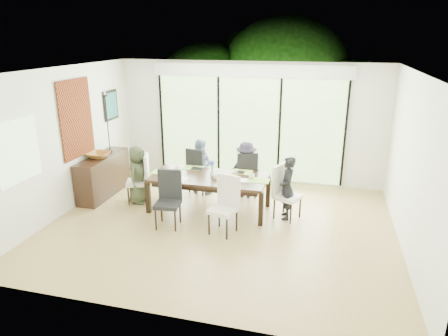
% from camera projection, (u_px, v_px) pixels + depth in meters
% --- Properties ---
extents(floor, '(6.00, 5.00, 0.01)m').
position_uv_depth(floor, '(221.00, 226.00, 7.13)').
color(floor, olive).
rests_on(floor, ground).
extents(ceiling, '(6.00, 5.00, 0.01)m').
position_uv_depth(ceiling, '(220.00, 70.00, 6.27)').
color(ceiling, white).
rests_on(ceiling, wall_back).
extents(wall_back, '(6.00, 0.02, 2.70)m').
position_uv_depth(wall_back, '(249.00, 123.00, 9.00)').
color(wall_back, silver).
rests_on(wall_back, floor).
extents(wall_front, '(6.00, 0.02, 2.70)m').
position_uv_depth(wall_front, '(161.00, 215.00, 4.39)').
color(wall_front, silver).
rests_on(wall_front, floor).
extents(wall_left, '(0.02, 5.00, 2.70)m').
position_uv_depth(wall_left, '(64.00, 141.00, 7.41)').
color(wall_left, silver).
rests_on(wall_left, floor).
extents(wall_right, '(0.02, 5.00, 2.70)m').
position_uv_depth(wall_right, '(414.00, 167.00, 5.98)').
color(wall_right, silver).
rests_on(wall_right, floor).
extents(glass_doors, '(4.20, 0.02, 2.30)m').
position_uv_depth(glass_doors, '(249.00, 129.00, 9.01)').
color(glass_doors, '#598C3F').
rests_on(glass_doors, wall_back).
extents(blinds_header, '(4.40, 0.06, 0.28)m').
position_uv_depth(blinds_header, '(250.00, 71.00, 8.59)').
color(blinds_header, white).
rests_on(blinds_header, wall_back).
extents(mullion_a, '(0.05, 0.04, 2.30)m').
position_uv_depth(mullion_a, '(162.00, 125.00, 9.50)').
color(mullion_a, black).
rests_on(mullion_a, wall_back).
extents(mullion_b, '(0.05, 0.04, 2.30)m').
position_uv_depth(mullion_b, '(219.00, 128.00, 9.17)').
color(mullion_b, black).
rests_on(mullion_b, wall_back).
extents(mullion_c, '(0.05, 0.04, 2.30)m').
position_uv_depth(mullion_c, '(279.00, 131.00, 8.84)').
color(mullion_c, black).
rests_on(mullion_c, wall_back).
extents(mullion_d, '(0.05, 0.04, 2.30)m').
position_uv_depth(mullion_d, '(345.00, 135.00, 8.51)').
color(mullion_d, black).
rests_on(mullion_d, wall_back).
extents(side_window, '(0.02, 0.90, 1.00)m').
position_uv_depth(side_window, '(18.00, 151.00, 6.25)').
color(side_window, '#8CAD7F').
rests_on(side_window, wall_left).
extents(deck, '(6.00, 1.80, 0.10)m').
position_uv_depth(deck, '(255.00, 169.00, 10.26)').
color(deck, brown).
rests_on(deck, ground).
extents(rail_top, '(6.00, 0.08, 0.06)m').
position_uv_depth(rail_top, '(260.00, 139.00, 10.81)').
color(rail_top, brown).
rests_on(rail_top, deck).
extents(foliage_left, '(3.20, 3.20, 3.20)m').
position_uv_depth(foliage_left, '(207.00, 98.00, 11.87)').
color(foliage_left, '#14380F').
rests_on(foliage_left, ground).
extents(foliage_mid, '(4.00, 4.00, 4.00)m').
position_uv_depth(foliage_mid, '(284.00, 86.00, 11.78)').
color(foliage_mid, '#14380F').
rests_on(foliage_mid, ground).
extents(foliage_right, '(2.80, 2.80, 2.80)m').
position_uv_depth(foliage_right, '(346.00, 111.00, 10.79)').
color(foliage_right, '#14380F').
rests_on(foliage_right, ground).
extents(foliage_far, '(3.60, 3.60, 3.60)m').
position_uv_depth(foliage_far, '(255.00, 88.00, 12.72)').
color(foliage_far, '#14380F').
rests_on(foliage_far, ground).
extents(table_top, '(2.19, 1.00, 0.05)m').
position_uv_depth(table_top, '(209.00, 178.00, 7.57)').
color(table_top, black).
rests_on(table_top, floor).
extents(table_apron, '(2.01, 0.82, 0.09)m').
position_uv_depth(table_apron, '(209.00, 182.00, 7.60)').
color(table_apron, black).
rests_on(table_apron, floor).
extents(table_leg_fl, '(0.08, 0.08, 0.63)m').
position_uv_depth(table_leg_fl, '(148.00, 197.00, 7.54)').
color(table_leg_fl, black).
rests_on(table_leg_fl, floor).
extents(table_leg_fr, '(0.08, 0.08, 0.63)m').
position_uv_depth(table_leg_fr, '(261.00, 209.00, 7.03)').
color(table_leg_fr, black).
rests_on(table_leg_fr, floor).
extents(table_leg_bl, '(0.08, 0.08, 0.63)m').
position_uv_depth(table_leg_bl, '(166.00, 182.00, 8.33)').
color(table_leg_bl, black).
rests_on(table_leg_bl, floor).
extents(table_leg_br, '(0.08, 0.08, 0.63)m').
position_uv_depth(table_leg_br, '(268.00, 191.00, 7.82)').
color(table_leg_br, black).
rests_on(table_leg_br, floor).
extents(chair_left_end, '(0.54, 0.54, 1.00)m').
position_uv_depth(chair_left_end, '(137.00, 179.00, 7.98)').
color(chair_left_end, silver).
rests_on(chair_left_end, floor).
extents(chair_right_end, '(0.55, 0.55, 1.00)m').
position_uv_depth(chair_right_end, '(288.00, 193.00, 7.27)').
color(chair_right_end, white).
rests_on(chair_right_end, floor).
extents(chair_far_left, '(0.52, 0.52, 1.00)m').
position_uv_depth(chair_far_left, '(200.00, 170.00, 8.51)').
color(chair_far_left, black).
rests_on(chair_far_left, floor).
extents(chair_far_right, '(0.53, 0.53, 1.00)m').
position_uv_depth(chair_far_right, '(246.00, 173.00, 8.27)').
color(chair_far_right, black).
rests_on(chair_far_right, floor).
extents(chair_near_left, '(0.46, 0.46, 1.00)m').
position_uv_depth(chair_near_left, '(167.00, 200.00, 6.94)').
color(chair_near_left, black).
rests_on(chair_near_left, floor).
extents(chair_near_right, '(0.51, 0.51, 1.00)m').
position_uv_depth(chair_near_right, '(223.00, 206.00, 6.70)').
color(chair_near_right, silver).
rests_on(chair_near_right, floor).
extents(person_left_end, '(0.37, 0.56, 1.18)m').
position_uv_depth(person_left_end, '(138.00, 175.00, 7.94)').
color(person_left_end, '#3B442D').
rests_on(person_left_end, floor).
extents(person_right_end, '(0.44, 0.60, 1.18)m').
position_uv_depth(person_right_end, '(287.00, 188.00, 7.24)').
color(person_right_end, black).
rests_on(person_right_end, floor).
extents(person_far_left, '(0.59, 0.41, 1.18)m').
position_uv_depth(person_far_left, '(200.00, 166.00, 8.46)').
color(person_far_left, '#778AAC').
rests_on(person_far_left, floor).
extents(person_far_right, '(0.55, 0.35, 1.18)m').
position_uv_depth(person_far_right, '(246.00, 170.00, 8.22)').
color(person_far_right, '#241E2D').
rests_on(person_far_right, floor).
extents(placemat_left, '(0.40, 0.29, 0.01)m').
position_uv_depth(placemat_left, '(162.00, 172.00, 7.79)').
color(placemat_left, '#7FB03F').
rests_on(placemat_left, table_top).
extents(placemat_right, '(0.40, 0.29, 0.01)m').
position_uv_depth(placemat_right, '(258.00, 181.00, 7.34)').
color(placemat_right, olive).
rests_on(placemat_right, table_top).
extents(placemat_far_l, '(0.40, 0.29, 0.01)m').
position_uv_depth(placemat_far_l, '(193.00, 168.00, 8.04)').
color(placemat_far_l, '#7CAB3D').
rests_on(placemat_far_l, table_top).
extents(placemat_far_r, '(0.40, 0.29, 0.01)m').
position_uv_depth(placemat_far_r, '(242.00, 172.00, 7.80)').
color(placemat_far_r, '#AEC546').
rests_on(placemat_far_r, table_top).
extents(placemat_paper, '(0.40, 0.29, 0.01)m').
position_uv_depth(placemat_paper, '(176.00, 179.00, 7.42)').
color(placemat_paper, white).
rests_on(placemat_paper, table_top).
extents(tablet_far_l, '(0.24, 0.16, 0.01)m').
position_uv_depth(tablet_far_l, '(197.00, 169.00, 7.96)').
color(tablet_far_l, black).
rests_on(tablet_far_l, table_top).
extents(tablet_far_r, '(0.22, 0.16, 0.01)m').
position_uv_depth(tablet_far_r, '(239.00, 172.00, 7.76)').
color(tablet_far_r, black).
rests_on(tablet_far_r, table_top).
extents(papers, '(0.27, 0.20, 0.00)m').
position_uv_depth(papers, '(245.00, 180.00, 7.35)').
color(papers, white).
rests_on(papers, table_top).
extents(platter_base, '(0.24, 0.24, 0.02)m').
position_uv_depth(platter_base, '(176.00, 178.00, 7.41)').
color(platter_base, white).
rests_on(platter_base, table_top).
extents(platter_snacks, '(0.18, 0.18, 0.01)m').
position_uv_depth(platter_snacks, '(176.00, 177.00, 7.41)').
color(platter_snacks, orange).
rests_on(platter_snacks, table_top).
extents(vase, '(0.07, 0.07, 0.11)m').
position_uv_depth(vase, '(212.00, 173.00, 7.58)').
color(vase, silver).
rests_on(vase, table_top).
extents(hyacinth_stems, '(0.04, 0.04, 0.15)m').
position_uv_depth(hyacinth_stems, '(212.00, 167.00, 7.54)').
color(hyacinth_stems, '#337226').
rests_on(hyacinth_stems, table_top).
extents(hyacinth_blooms, '(0.10, 0.10, 0.10)m').
position_uv_depth(hyacinth_blooms, '(212.00, 163.00, 7.52)').
color(hyacinth_blooms, '#484DB5').
rests_on(hyacinth_blooms, table_top).
extents(laptop, '(0.35, 0.29, 0.02)m').
position_uv_depth(laptop, '(165.00, 174.00, 7.67)').
color(laptop, silver).
rests_on(laptop, table_top).
extents(cup_a, '(0.15, 0.15, 0.09)m').
position_uv_depth(cup_a, '(177.00, 169.00, 7.85)').
color(cup_a, white).
rests_on(cup_a, table_top).
extents(cup_b, '(0.10, 0.10, 0.08)m').
position_uv_depth(cup_b, '(215.00, 177.00, 7.42)').
color(cup_b, white).
rests_on(cup_b, table_top).
extents(cup_c, '(0.14, 0.14, 0.09)m').
position_uv_depth(cup_c, '(251.00, 176.00, 7.45)').
color(cup_c, white).
rests_on(cup_c, table_top).
extents(book, '(0.17, 0.22, 0.02)m').
position_uv_depth(book, '(222.00, 176.00, 7.55)').
color(book, white).
rests_on(book, table_top).
extents(sideboard, '(0.42, 1.51, 0.85)m').
position_uv_depth(sideboard, '(103.00, 176.00, 8.38)').
color(sideboard, black).
rests_on(sideboard, floor).
extents(bowl, '(0.45, 0.45, 0.11)m').
position_uv_depth(bowl, '(99.00, 155.00, 8.13)').
color(bowl, '#8F581F').
rests_on(bowl, sideboard).
extents(candlestick_base, '(0.09, 0.09, 0.04)m').
position_uv_depth(candlestick_base, '(110.00, 151.00, 8.56)').
color(candlestick_base, black).
rests_on(candlestick_base, sideboard).
extents(candlestick_shaft, '(0.02, 0.02, 1.18)m').
position_uv_depth(candlestick_shaft, '(107.00, 124.00, 8.37)').
color(candlestick_shaft, black).
rests_on(candlestick_shaft, sideboard).
extents(candlestick_pan, '(0.09, 0.09, 0.03)m').
position_uv_depth(candlestick_pan, '(105.00, 96.00, 8.18)').
color(candlestick_pan, black).
rests_on(candlestick_pan, sideboard).
extents(candle, '(0.03, 0.03, 0.09)m').
position_uv_depth(candle, '(105.00, 93.00, 8.16)').
color(candle, silver).
rests_on(candle, sideboard).
extents(tapestry, '(0.02, 1.00, 1.50)m').
position_uv_depth(tapestry, '(76.00, 119.00, 7.66)').
color(tapestry, maroon).
rests_on(tapestry, wall_left).
extents(art_frame, '(0.03, 0.55, 0.65)m').
position_uv_depth(art_frame, '(111.00, 105.00, 8.84)').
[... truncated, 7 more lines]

